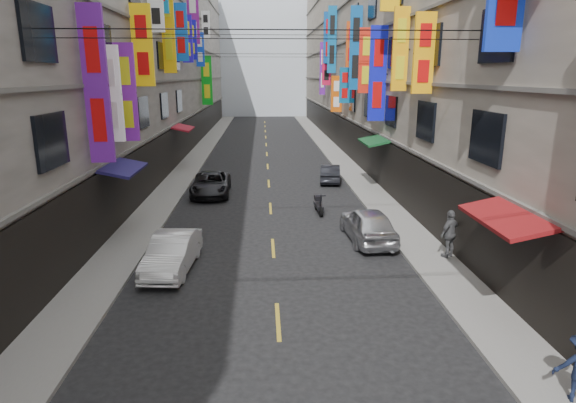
{
  "coord_description": "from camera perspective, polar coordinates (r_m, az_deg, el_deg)",
  "views": [
    {
      "loc": [
        -0.37,
        5.64,
        6.78
      ],
      "look_at": [
        0.07,
        13.94,
        4.59
      ],
      "focal_mm": 30.0,
      "sensor_mm": 36.0,
      "label": 1
    }
  ],
  "objects": [
    {
      "name": "street_awnings",
      "position": [
        20.72,
        -5.47,
        4.17
      ],
      "size": [
        13.99,
        35.2,
        0.41
      ],
      "color": "#134A23",
      "rests_on": "ground"
    },
    {
      "name": "building_row_left",
      "position": [
        38.26,
        -21.81,
        17.81
      ],
      "size": [
        10.14,
        90.0,
        19.0
      ],
      "color": "#9C958E",
      "rests_on": "ground"
    },
    {
      "name": "car_left_mid",
      "position": [
        17.71,
        -13.57,
        -5.93
      ],
      "size": [
        1.69,
        4.06,
        1.31
      ],
      "primitive_type": "imported",
      "rotation": [
        0.0,
        0.0,
        -0.08
      ],
      "color": "white",
      "rests_on": "ground"
    },
    {
      "name": "lane_markings",
      "position": [
        34.04,
        -2.36,
        3.26
      ],
      "size": [
        0.12,
        80.2,
        0.01
      ],
      "color": "gold",
      "rests_on": "ground"
    },
    {
      "name": "shop_signage",
      "position": [
        29.24,
        -2.34,
        19.4
      ],
      "size": [
        14.0,
        55.0,
        11.89
      ],
      "color": "#0F5DB0",
      "rests_on": "ground"
    },
    {
      "name": "scooter_far_right",
      "position": [
        24.33,
        3.63,
        -0.38
      ],
      "size": [
        0.5,
        1.8,
        1.14
      ],
      "rotation": [
        0.0,
        0.0,
        3.2
      ],
      "color": "black",
      "rests_on": "ground"
    },
    {
      "name": "car_right_mid",
      "position": [
        20.46,
        9.44,
        -2.68
      ],
      "size": [
        1.94,
        4.34,
        1.45
      ],
      "primitive_type": "imported",
      "rotation": [
        0.0,
        0.0,
        3.2
      ],
      "color": "silver",
      "rests_on": "ground"
    },
    {
      "name": "haze_block",
      "position": [
        86.46,
        -2.93,
        17.53
      ],
      "size": [
        18.0,
        8.0,
        22.0
      ],
      "primitive_type": "cube",
      "color": "silver",
      "rests_on": "ground"
    },
    {
      "name": "sidewalk_right",
      "position": [
        37.52,
        6.8,
        4.33
      ],
      "size": [
        2.0,
        90.0,
        0.12
      ],
      "primitive_type": "cube",
      "color": "slate",
      "rests_on": "ground"
    },
    {
      "name": "pedestrian_rfar",
      "position": [
        19.02,
        18.66,
        -3.64
      ],
      "size": [
        1.23,
        1.1,
        1.83
      ],
      "primitive_type": "imported",
      "rotation": [
        0.0,
        0.0,
        3.73
      ],
      "color": "#505152",
      "rests_on": "sidewalk_right"
    },
    {
      "name": "sidewalk_left",
      "position": [
        37.4,
        -11.68,
        4.09
      ],
      "size": [
        2.0,
        90.0,
        0.12
      ],
      "primitive_type": "cube",
      "color": "slate",
      "rests_on": "ground"
    },
    {
      "name": "overhead_cables",
      "position": [
        24.44,
        -2.3,
        19.48
      ],
      "size": [
        14.0,
        38.04,
        1.24
      ],
      "color": "black",
      "rests_on": "ground"
    },
    {
      "name": "building_row_right",
      "position": [
        38.49,
        16.54,
        18.21
      ],
      "size": [
        10.14,
        90.0,
        19.0
      ],
      "color": "#AB9F8F",
      "rests_on": "ground"
    },
    {
      "name": "car_left_far",
      "position": [
        28.35,
        -9.11,
        2.06
      ],
      "size": [
        2.23,
        4.68,
        1.29
      ],
      "primitive_type": "imported",
      "rotation": [
        0.0,
        0.0,
        0.02
      ],
      "color": "black",
      "rests_on": "ground"
    },
    {
      "name": "car_right_far",
      "position": [
        31.54,
        4.99,
        3.36
      ],
      "size": [
        1.67,
        3.66,
        1.16
      ],
      "primitive_type": "imported",
      "rotation": [
        0.0,
        0.0,
        3.01
      ],
      "color": "#222429",
      "rests_on": "ground"
    }
  ]
}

